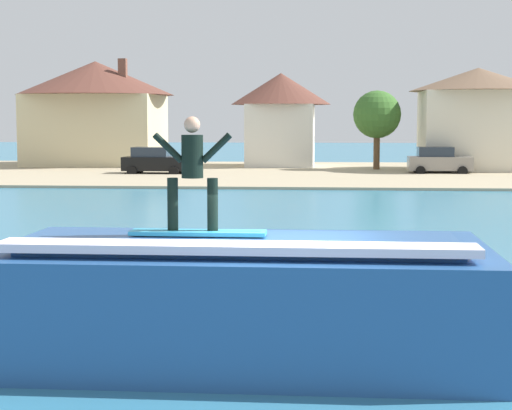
{
  "coord_description": "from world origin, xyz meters",
  "views": [
    {
      "loc": [
        0.67,
        -12.56,
        3.59
      ],
      "look_at": [
        -0.64,
        2.63,
        2.11
      ],
      "focal_mm": 61.27,
      "sensor_mm": 36.0,
      "label": 1
    }
  ],
  "objects_px": {
    "car_far_shore": "(439,161)",
    "tree_tall_bare": "(377,115)",
    "car_near_shore": "(155,161)",
    "house_with_chimney": "(96,106)",
    "house_gabled_white": "(477,114)",
    "surfboard": "(198,233)",
    "wave_crest": "(244,297)",
    "surfer": "(192,167)",
    "house_small_cottage": "(281,113)"
  },
  "relations": [
    {
      "from": "car_far_shore",
      "to": "tree_tall_bare",
      "type": "relative_size",
      "value": 0.73
    },
    {
      "from": "car_near_shore",
      "to": "tree_tall_bare",
      "type": "bearing_deg",
      "value": 21.22
    },
    {
      "from": "house_with_chimney",
      "to": "house_gabled_white",
      "type": "xyz_separation_m",
      "value": [
        28.37,
        -4.39,
        -0.63
      ]
    },
    {
      "from": "surfboard",
      "to": "car_far_shore",
      "type": "distance_m",
      "value": 46.61
    },
    {
      "from": "wave_crest",
      "to": "surfer",
      "type": "xyz_separation_m",
      "value": [
        -0.73,
        -0.34,
        2.01
      ]
    },
    {
      "from": "wave_crest",
      "to": "house_gabled_white",
      "type": "height_order",
      "value": "house_gabled_white"
    },
    {
      "from": "house_small_cottage",
      "to": "surfboard",
      "type": "bearing_deg",
      "value": -87.99
    },
    {
      "from": "wave_crest",
      "to": "car_near_shore",
      "type": "xyz_separation_m",
      "value": [
        -10.24,
        43.41,
        0.05
      ]
    },
    {
      "from": "house_gabled_white",
      "to": "tree_tall_bare",
      "type": "height_order",
      "value": "house_gabled_white"
    },
    {
      "from": "surfboard",
      "to": "tree_tall_bare",
      "type": "xyz_separation_m",
      "value": [
        5.15,
        49.52,
        2.04
      ]
    },
    {
      "from": "house_gabled_white",
      "to": "house_small_cottage",
      "type": "distance_m",
      "value": 14.59
    },
    {
      "from": "wave_crest",
      "to": "surfboard",
      "type": "xyz_separation_m",
      "value": [
        -0.64,
        -0.39,
        1.04
      ]
    },
    {
      "from": "car_far_shore",
      "to": "surfer",
      "type": "bearing_deg",
      "value": -101.28
    },
    {
      "from": "car_far_shore",
      "to": "house_with_chimney",
      "type": "height_order",
      "value": "house_with_chimney"
    },
    {
      "from": "house_gabled_white",
      "to": "house_small_cottage",
      "type": "bearing_deg",
      "value": 163.52
    },
    {
      "from": "car_near_shore",
      "to": "car_far_shore",
      "type": "bearing_deg",
      "value": 5.91
    },
    {
      "from": "tree_tall_bare",
      "to": "car_near_shore",
      "type": "bearing_deg",
      "value": -158.78
    },
    {
      "from": "surfboard",
      "to": "house_with_chimney",
      "type": "distance_m",
      "value": 56.49
    },
    {
      "from": "surfboard",
      "to": "house_small_cottage",
      "type": "height_order",
      "value": "house_small_cottage"
    },
    {
      "from": "house_with_chimney",
      "to": "house_small_cottage",
      "type": "bearing_deg",
      "value": -1.0
    },
    {
      "from": "wave_crest",
      "to": "house_small_cottage",
      "type": "height_order",
      "value": "house_small_cottage"
    },
    {
      "from": "wave_crest",
      "to": "car_far_shore",
      "type": "bearing_deg",
      "value": 79.52
    },
    {
      "from": "house_small_cottage",
      "to": "wave_crest",
      "type": "bearing_deg",
      "value": -87.29
    },
    {
      "from": "surfer",
      "to": "house_with_chimney",
      "type": "bearing_deg",
      "value": 106.68
    },
    {
      "from": "car_near_shore",
      "to": "surfer",
      "type": "bearing_deg",
      "value": -77.74
    },
    {
      "from": "surfer",
      "to": "car_far_shore",
      "type": "bearing_deg",
      "value": 78.72
    },
    {
      "from": "house_small_cottage",
      "to": "tree_tall_bare",
      "type": "bearing_deg",
      "value": -31.18
    },
    {
      "from": "surfer",
      "to": "house_small_cottage",
      "type": "relative_size",
      "value": 0.22
    },
    {
      "from": "wave_crest",
      "to": "car_far_shore",
      "type": "distance_m",
      "value": 46.1
    },
    {
      "from": "house_gabled_white",
      "to": "tree_tall_bare",
      "type": "xyz_separation_m",
      "value": [
        -6.96,
        -0.12,
        -0.07
      ]
    },
    {
      "from": "surfboard",
      "to": "car_near_shore",
      "type": "xyz_separation_m",
      "value": [
        -9.59,
        43.79,
        -0.99
      ]
    },
    {
      "from": "house_gabled_white",
      "to": "car_far_shore",
      "type": "bearing_deg",
      "value": -128.25
    },
    {
      "from": "surfboard",
      "to": "house_gabled_white",
      "type": "xyz_separation_m",
      "value": [
        12.11,
        49.63,
        2.11
      ]
    },
    {
      "from": "house_with_chimney",
      "to": "house_gabled_white",
      "type": "relative_size",
      "value": 1.27
    },
    {
      "from": "surfer",
      "to": "car_near_shore",
      "type": "height_order",
      "value": "surfer"
    },
    {
      "from": "wave_crest",
      "to": "surfer",
      "type": "bearing_deg",
      "value": -155.27
    },
    {
      "from": "car_near_shore",
      "to": "tree_tall_bare",
      "type": "distance_m",
      "value": 16.1
    },
    {
      "from": "tree_tall_bare",
      "to": "house_small_cottage",
      "type": "bearing_deg",
      "value": 148.82
    },
    {
      "from": "wave_crest",
      "to": "house_gabled_white",
      "type": "distance_m",
      "value": 50.66
    },
    {
      "from": "car_far_shore",
      "to": "house_small_cottage",
      "type": "distance_m",
      "value": 13.92
    },
    {
      "from": "wave_crest",
      "to": "house_small_cottage",
      "type": "bearing_deg",
      "value": 92.71
    },
    {
      "from": "surfboard",
      "to": "surfer",
      "type": "bearing_deg",
      "value": 150.06
    },
    {
      "from": "surfer",
      "to": "tree_tall_bare",
      "type": "bearing_deg",
      "value": 83.96
    },
    {
      "from": "wave_crest",
      "to": "house_gabled_white",
      "type": "bearing_deg",
      "value": 76.89
    },
    {
      "from": "car_near_shore",
      "to": "house_small_cottage",
      "type": "bearing_deg",
      "value": 52.3
    },
    {
      "from": "house_small_cottage",
      "to": "house_gabled_white",
      "type": "bearing_deg",
      "value": -16.48
    },
    {
      "from": "car_near_shore",
      "to": "house_with_chimney",
      "type": "xyz_separation_m",
      "value": [
        -6.67,
        10.23,
        3.73
      ]
    },
    {
      "from": "surfboard",
      "to": "tree_tall_bare",
      "type": "distance_m",
      "value": 49.83
    },
    {
      "from": "wave_crest",
      "to": "tree_tall_bare",
      "type": "distance_m",
      "value": 49.43
    },
    {
      "from": "surfer",
      "to": "house_small_cottage",
      "type": "height_order",
      "value": "house_small_cottage"
    }
  ]
}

